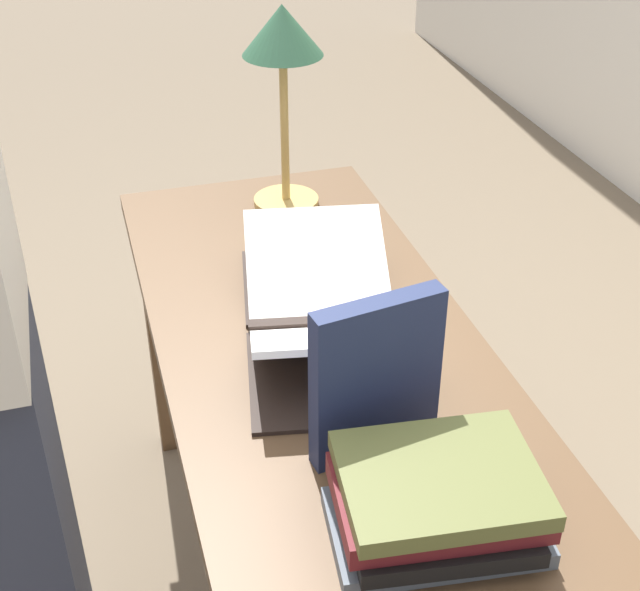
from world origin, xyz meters
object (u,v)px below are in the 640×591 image
at_px(open_book, 323,311).
at_px(book_stack_tall, 437,503).
at_px(coffee_mug, 381,387).
at_px(reading_lamp, 283,52).
at_px(book_standing_upright, 374,379).

height_order(open_book, book_stack_tall, open_book).
bearing_deg(coffee_mug, reading_lamp, 177.27).
height_order(book_stack_tall, book_standing_upright, book_standing_upright).
relative_size(open_book, book_standing_upright, 2.28).
distance_m(open_book, book_stack_tall, 0.51).
relative_size(book_stack_tall, book_standing_upright, 1.14).
bearing_deg(book_stack_tall, reading_lamp, 176.98).
xyz_separation_m(open_book, coffee_mug, (0.24, 0.02, 0.00)).
xyz_separation_m(reading_lamp, coffee_mug, (0.73, -0.03, -0.31)).
height_order(book_standing_upright, reading_lamp, reading_lamp).
xyz_separation_m(book_stack_tall, book_standing_upright, (-0.18, -0.03, 0.07)).
distance_m(reading_lamp, coffee_mug, 0.79).
bearing_deg(book_stack_tall, coffee_mug, 176.18).
bearing_deg(coffee_mug, book_stack_tall, -3.82).
height_order(open_book, book_standing_upright, book_standing_upright).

